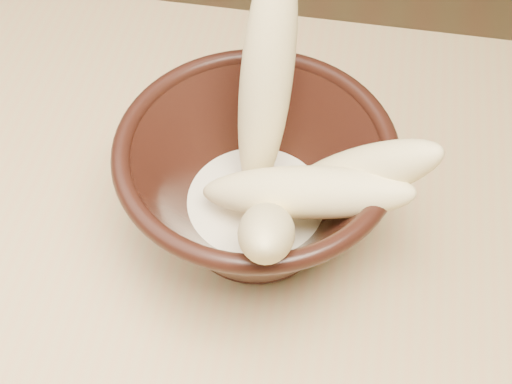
% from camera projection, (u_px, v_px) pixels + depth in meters
% --- Properties ---
extents(bowl, '(0.20, 0.20, 0.11)m').
position_uv_depth(bowl, '(256.00, 184.00, 0.53)').
color(bowl, black).
rests_on(bowl, table).
extents(milk_puddle, '(0.11, 0.11, 0.02)m').
position_uv_depth(milk_puddle, '(256.00, 206.00, 0.55)').
color(milk_puddle, beige).
rests_on(milk_puddle, bowl).
extents(banana_upright, '(0.05, 0.10, 0.19)m').
position_uv_depth(banana_upright, '(266.00, 79.00, 0.50)').
color(banana_upright, '#E9CE8A').
rests_on(banana_upright, bowl).
extents(banana_right, '(0.13, 0.07, 0.13)m').
position_uv_depth(banana_right, '(357.00, 175.00, 0.50)').
color(banana_right, '#E9CE8A').
rests_on(banana_right, bowl).
extents(banana_across, '(0.17, 0.06, 0.09)m').
position_uv_depth(banana_across, '(303.00, 192.00, 0.49)').
color(banana_across, '#E9CE8A').
rests_on(banana_across, bowl).
extents(banana_front, '(0.05, 0.13, 0.13)m').
position_uv_depth(banana_front, '(267.00, 232.00, 0.47)').
color(banana_front, '#E9CE8A').
rests_on(banana_front, bowl).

